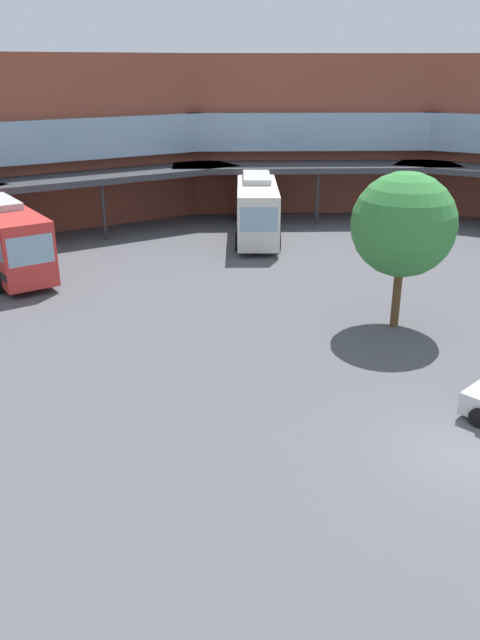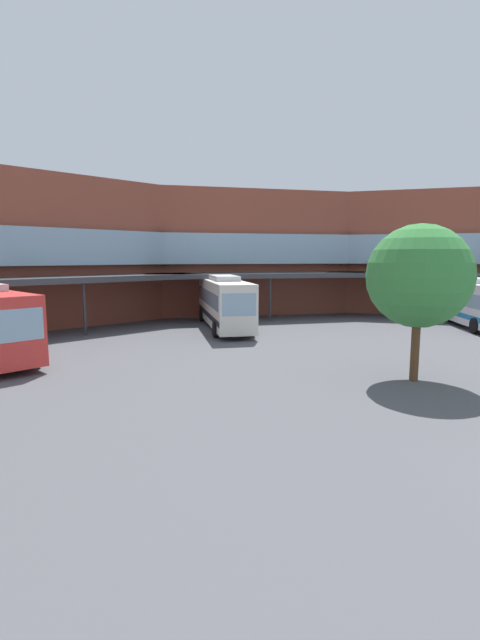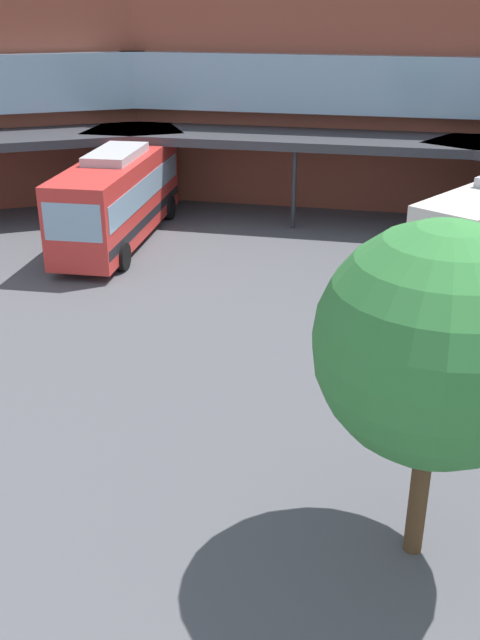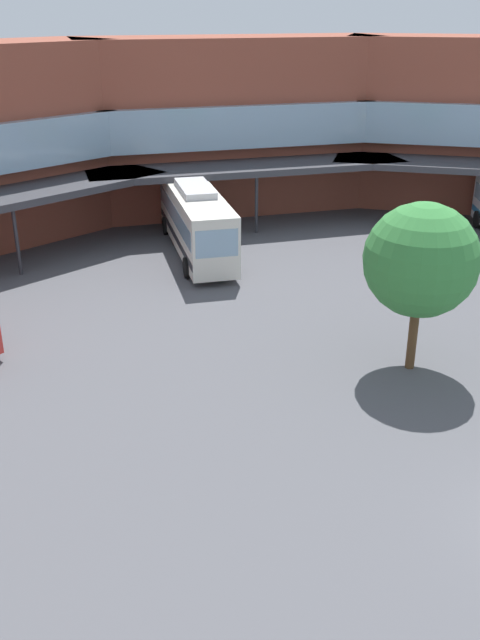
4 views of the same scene
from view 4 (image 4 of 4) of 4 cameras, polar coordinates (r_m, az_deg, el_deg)
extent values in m
cube|color=brown|center=(49.96, -0.92, 15.38)|extent=(20.50, 15.20, 11.26)
cube|color=#8CADC6|center=(49.33, -0.74, 15.71)|extent=(18.86, 14.41, 2.63)
cube|color=#38383D|center=(45.56, 0.75, 12.13)|extent=(19.51, 13.47, 0.40)
cylinder|color=#2D2D33|center=(44.50, 1.33, 9.35)|extent=(0.20, 0.20, 3.75)
cylinder|color=#2D2D33|center=(39.05, -17.49, 6.11)|extent=(0.20, 0.20, 3.75)
cube|color=silver|center=(40.80, -3.56, 8.06)|extent=(8.21, 11.14, 3.23)
cube|color=#8CADC6|center=(40.69, -3.57, 8.58)|extent=(7.88, 10.58, 1.03)
cube|color=black|center=(41.06, -3.53, 6.85)|extent=(8.11, 10.96, 0.39)
cube|color=#8CADC6|center=(35.28, -1.89, 6.17)|extent=(1.90, 1.24, 1.42)
cube|color=#B2B2B7|center=(40.34, -3.63, 10.51)|extent=(3.67, 4.45, 0.36)
cylinder|color=black|center=(37.78, -0.59, 4.53)|extent=(0.84, 1.09, 1.10)
cylinder|color=black|center=(37.34, -4.27, 4.22)|extent=(0.84, 1.09, 1.10)
cylinder|color=black|center=(45.13, -2.87, 7.79)|extent=(0.84, 1.09, 1.10)
cylinder|color=black|center=(44.76, -5.99, 7.55)|extent=(0.84, 1.09, 1.10)
cylinder|color=black|center=(48.31, 18.55, 7.67)|extent=(1.01, 0.97, 1.10)
cylinder|color=brown|center=(28.29, 13.76, -0.75)|extent=(0.36, 0.36, 3.30)
sphere|color=#38843D|center=(27.25, 14.34, 4.68)|extent=(4.33, 4.33, 4.33)
camera|label=1|loc=(7.03, 95.70, -25.66)|focal=36.08mm
camera|label=2|loc=(9.84, 0.07, -29.76)|focal=25.29mm
camera|label=3|loc=(21.78, 42.07, 9.68)|focal=41.00mm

